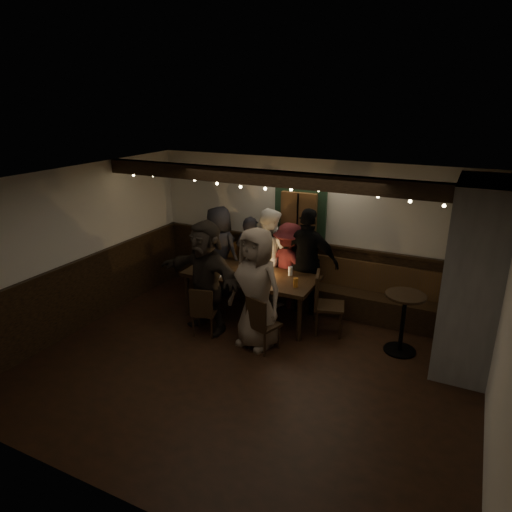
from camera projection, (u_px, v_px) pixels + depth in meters
The scene contains 13 objects.
room at pixel (354, 275), 6.79m from camera, with size 6.02×5.01×2.62m.
dining_table at pixel (251, 278), 7.60m from camera, with size 2.22×0.95×0.96m.
chair_near_left at pixel (203, 309), 7.08m from camera, with size 0.45×0.45×0.82m.
chair_near_right at pixel (260, 321), 6.64m from camera, with size 0.49×0.49×0.86m.
chair_end at pixel (324, 300), 7.16m from camera, with size 0.56×0.56×1.00m.
high_top at pixel (403, 316), 6.60m from camera, with size 0.58×0.58×0.92m.
person_a at pixel (219, 251), 8.53m from camera, with size 0.83×0.54×1.70m, color black.
person_b at pixel (250, 258), 8.37m from camera, with size 0.57×0.38×1.57m, color black.
person_c at pixel (269, 256), 8.20m from camera, with size 0.85×0.66×1.75m, color white.
person_d at pixel (289, 266), 8.01m from camera, with size 1.00×0.57×1.55m, color #4B1619.
person_e at pixel (308, 262), 7.75m from camera, with size 1.09×0.45×1.85m, color black.
person_f at pixel (206, 276), 7.17m from camera, with size 1.69×0.54×1.82m, color black.
person_g at pixel (256, 289), 6.68m from camera, with size 0.90×0.59×1.85m, color #83705D.
Camera 1 is at (2.54, -4.90, 3.58)m, focal length 32.00 mm.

